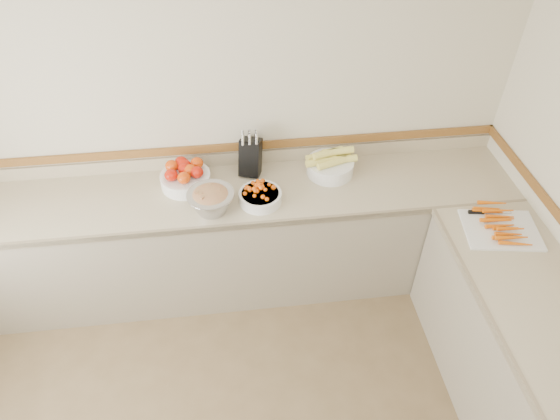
{
  "coord_description": "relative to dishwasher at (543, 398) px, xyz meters",
  "views": [
    {
      "loc": [
        0.07,
        -0.91,
        3.07
      ],
      "look_at": [
        0.35,
        1.35,
        1.0
      ],
      "focal_mm": 32.0,
      "sensor_mm": 36.0,
      "label": 1
    }
  ],
  "objects": [
    {
      "name": "counter_back",
      "position": [
        -1.69,
        1.43,
        0.02
      ],
      "size": [
        4.0,
        0.65,
        1.08
      ],
      "color": "tan",
      "rests_on": "ground_plane"
    },
    {
      "name": "tomato_bowl",
      "position": [
        -1.94,
        1.55,
        0.54
      ],
      "size": [
        0.34,
        0.34,
        0.17
      ],
      "color": "white",
      "rests_on": "counter_back"
    },
    {
      "name": "cutting_board",
      "position": [
        0.0,
        0.87,
        0.49
      ],
      "size": [
        0.5,
        0.44,
        0.06
      ],
      "color": "white",
      "rests_on": "counter_right"
    },
    {
      "name": "corn_bowl",
      "position": [
        -0.93,
        1.56,
        0.54
      ],
      "size": [
        0.36,
        0.33,
        0.2
      ],
      "color": "white",
      "rests_on": "counter_back"
    },
    {
      "name": "knife_block",
      "position": [
        -1.49,
        1.63,
        0.61
      ],
      "size": [
        0.19,
        0.21,
        0.34
      ],
      "color": "black",
      "rests_on": "counter_back"
    },
    {
      "name": "dishwasher",
      "position": [
        0.0,
        0.0,
        0.0
      ],
      "size": [
        0.63,
        0.6,
        0.84
      ],
      "color": "white",
      "rests_on": "ground_plane"
    },
    {
      "name": "back_wall",
      "position": [
        -1.69,
        1.75,
        0.87
      ],
      "size": [
        4.0,
        0.0,
        4.0
      ],
      "primitive_type": "plane",
      "rotation": [
        1.57,
        0.0,
        0.0
      ],
      "color": "beige",
      "rests_on": "ground_plane"
    },
    {
      "name": "cherry_tomato_bowl",
      "position": [
        -1.45,
        1.31,
        0.52
      ],
      "size": [
        0.28,
        0.28,
        0.15
      ],
      "color": "white",
      "rests_on": "counter_back"
    },
    {
      "name": "rhubarb_bowl",
      "position": [
        -1.77,
        1.26,
        0.56
      ],
      "size": [
        0.3,
        0.3,
        0.16
      ],
      "color": "#B2B2BA",
      "rests_on": "counter_back"
    }
  ]
}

